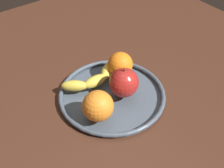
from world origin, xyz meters
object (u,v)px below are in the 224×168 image
apple (124,83)px  orange_front_left (120,64)px  fruit_bowl (112,94)px  banana (93,78)px  orange_front_right (98,106)px

apple → orange_front_left: apple is taller
fruit_bowl → banana: (-1.76, 6.31, 2.41)cm
banana → orange_front_left: bearing=-11.2°
fruit_bowl → banana: size_ratio=1.54×
banana → orange_front_left: size_ratio=2.64×
fruit_bowl → orange_front_right: orange_front_right is taller
fruit_bowl → apple: size_ratio=3.37×
apple → orange_front_right: apple is taller
apple → orange_front_left: 8.07cm
apple → orange_front_right: 10.50cm
fruit_bowl → banana: 6.98cm
apple → orange_front_right: bearing=-165.1°
apple → orange_front_left: bearing=58.7°
fruit_bowl → orange_front_right: (-7.94, -4.95, 4.75)cm
banana → orange_front_right: size_ratio=2.45×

